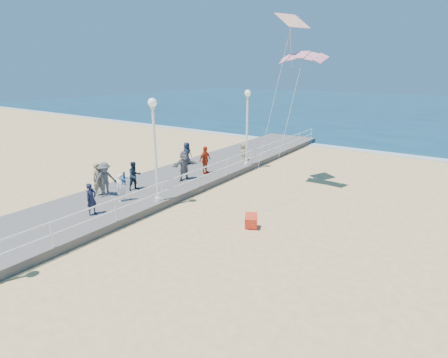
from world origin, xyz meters
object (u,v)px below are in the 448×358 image
Objects in this scene: spectator_2 at (105,179)px; spectator_5 at (184,165)px; toddler_held at (125,179)px; spectator_0 at (91,199)px; box_kite at (251,222)px; spectator_3 at (205,160)px; woman_holding_toddler at (121,188)px; lamp_post_far at (247,120)px; lamp_post_mid at (155,140)px; spectator_6 at (99,179)px; spectator_4 at (187,153)px; beach_walker_c at (243,154)px; spectator_7 at (135,176)px.

spectator_2 is 4.97m from spectator_5.
spectator_2 is (-1.50, -0.10, -0.28)m from toddler_held.
spectator_0 is 7.60m from box_kite.
spectator_3 is (0.31, 6.43, -0.30)m from toddler_held.
lamp_post_far is at bearing 4.28° from woman_holding_toddler.
spectator_2 is at bearing 165.79° from spectator_3.
lamp_post_mid is 4.21m from spectator_6.
lamp_post_far is 5.96m from spectator_5.
spectator_4 reaches higher than box_kite.
spectator_2 reaches higher than spectator_6.
woman_holding_toddler is at bearing -98.65° from lamp_post_far.
spectator_2 is 3.16× the size of box_kite.
woman_holding_toddler is at bearing -78.09° from spectator_6.
spectator_3 is (1.81, 6.53, -0.02)m from spectator_2.
spectator_0 is at bearing -177.48° from box_kite.
spectator_4 reaches higher than beach_walker_c.
spectator_2 reaches higher than spectator_7.
woman_holding_toddler is 0.82× the size of beach_walker_c.
lamp_post_far is 10.52m from woman_holding_toddler.
lamp_post_far is at bearing -11.90° from spectator_0.
beach_walker_c is (2.46, 11.12, -0.42)m from spectator_6.
lamp_post_mid reaches higher than spectator_2.
spectator_4 reaches higher than toddler_held.
spectator_5 reaches higher than spectator_4.
spectator_7 is at bearing 166.25° from lamp_post_mid.
box_kite is at bearing -4.57° from beach_walker_c.
spectator_5 reaches higher than spectator_0.
lamp_post_mid is 3.41× the size of spectator_0.
lamp_post_far reaches higher than spectator_5.
spectator_7 is at bearing -162.14° from spectator_4.
toddler_held is at bearing 166.27° from box_kite.
spectator_5 is at bearing -6.77° from spectator_7.
beach_walker_c is (0.55, 10.89, -0.73)m from toddler_held.
woman_holding_toddler is 0.80× the size of spectator_5.
spectator_7 is (-0.85, 1.68, 0.09)m from woman_holding_toddler.
spectator_0 is (0.27, -1.99, 0.04)m from woman_holding_toddler.
spectator_4 is at bearing -147.28° from lamp_post_far.
spectator_6 reaches higher than beach_walker_c.
beach_walker_c is (2.82, 3.30, -0.33)m from spectator_4.
lamp_post_far is 10.94m from spectator_6.
lamp_post_far is 9.08m from spectator_7.
spectator_6 reaches higher than spectator_4.
beach_walker_c is 11.18m from box_kite.
spectator_6 is 1.10× the size of spectator_7.
spectator_2 is at bearing -63.51° from spectator_6.
toddler_held is 2.19m from spectator_0.
toddler_held reaches higher than woman_holding_toddler.
spectator_2 is at bearing -160.15° from lamp_post_mid.
spectator_2 is (-2.89, -10.04, -2.31)m from lamp_post_far.
spectator_5 is at bearing 109.86° from lamp_post_mid.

